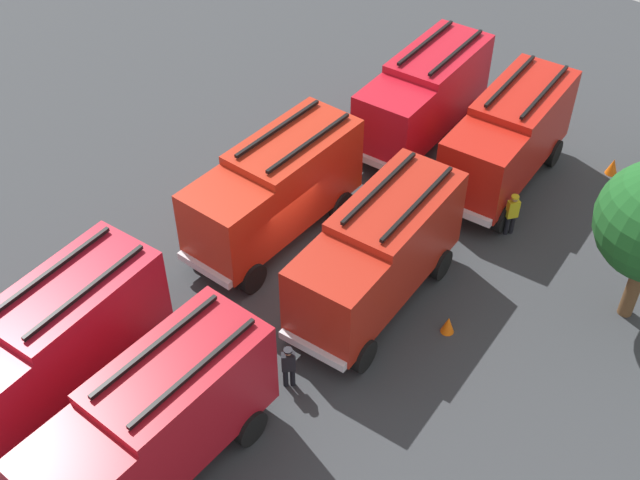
{
  "coord_description": "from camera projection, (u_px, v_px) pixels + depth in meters",
  "views": [
    {
      "loc": [
        14.98,
        13.28,
        19.45
      ],
      "look_at": [
        0.0,
        0.0,
        1.4
      ],
      "focal_mm": 44.87,
      "sensor_mm": 36.0,
      "label": 1
    }
  ],
  "objects": [
    {
      "name": "firefighter_0",
      "position": [
        461.0,
        140.0,
        32.23
      ],
      "size": [
        0.28,
        0.44,
        1.6
      ],
      "rotation": [
        0.0,
        0.0,
        6.19
      ],
      "color": "black",
      "rests_on": "ground"
    },
    {
      "name": "traffic_cone_1",
      "position": [
        613.0,
        166.0,
        31.79
      ],
      "size": [
        0.48,
        0.48,
        0.69
      ],
      "primitive_type": "cone",
      "color": "#F2600C",
      "rests_on": "ground"
    },
    {
      "name": "fire_truck_0",
      "position": [
        424.0,
        95.0,
        32.37
      ],
      "size": [
        7.42,
        3.39,
        3.88
      ],
      "rotation": [
        0.0,
        0.0,
        0.11
      ],
      "color": "#AD121F",
      "rests_on": "ground"
    },
    {
      "name": "fire_truck_4",
      "position": [
        378.0,
        253.0,
        25.38
      ],
      "size": [
        7.44,
        3.43,
        3.88
      ],
      "rotation": [
        0.0,
        0.0,
        0.12
      ],
      "color": "maroon",
      "rests_on": "ground"
    },
    {
      "name": "fire_truck_3",
      "position": [
        509.0,
        136.0,
        30.18
      ],
      "size": [
        7.45,
        3.48,
        3.88
      ],
      "rotation": [
        0.0,
        0.0,
        0.13
      ],
      "color": "#A5180F",
      "rests_on": "ground"
    },
    {
      "name": "firefighter_3",
      "position": [
        289.0,
        366.0,
        23.58
      ],
      "size": [
        0.47,
        0.46,
        1.63
      ],
      "rotation": [
        0.0,
        0.0,
        0.82
      ],
      "color": "black",
      "rests_on": "ground"
    },
    {
      "name": "fire_truck_1",
      "position": [
        275.0,
        188.0,
        27.84
      ],
      "size": [
        7.31,
        3.05,
        3.88
      ],
      "rotation": [
        0.0,
        0.0,
        0.05
      ],
      "color": "#A82312",
      "rests_on": "ground"
    },
    {
      "name": "fire_truck_2",
      "position": [
        53.0,
        343.0,
        22.59
      ],
      "size": [
        7.44,
        3.44,
        3.88
      ],
      "rotation": [
        0.0,
        0.0,
        0.12
      ],
      "color": "#A31222",
      "rests_on": "ground"
    },
    {
      "name": "ground_plane",
      "position": [
        320.0,
        270.0,
        27.9
      ],
      "size": [
        54.3,
        54.3,
        0.0
      ],
      "primitive_type": "plane",
      "color": "#2D3033"
    },
    {
      "name": "fire_truck_5",
      "position": [
        153.0,
        424.0,
        20.58
      ],
      "size": [
        7.31,
        3.05,
        3.88
      ],
      "rotation": [
        0.0,
        0.0,
        0.05
      ],
      "color": "maroon",
      "rests_on": "ground"
    },
    {
      "name": "firefighter_4",
      "position": [
        512.0,
        213.0,
        28.68
      ],
      "size": [
        0.48,
        0.43,
        1.74
      ],
      "rotation": [
        0.0,
        0.0,
        4.13
      ],
      "color": "black",
      "rests_on": "ground"
    },
    {
      "name": "traffic_cone_0",
      "position": [
        448.0,
        325.0,
        25.57
      ],
      "size": [
        0.44,
        0.44,
        0.63
      ],
      "primitive_type": "cone",
      "color": "#F2600C",
      "rests_on": "ground"
    },
    {
      "name": "traffic_cone_2",
      "position": [
        385.0,
        191.0,
        30.67
      ],
      "size": [
        0.45,
        0.45,
        0.64
      ],
      "primitive_type": "cone",
      "color": "#F2600C",
      "rests_on": "ground"
    },
    {
      "name": "firefighter_2",
      "position": [
        406.0,
        73.0,
        35.85
      ],
      "size": [
        0.46,
        0.47,
        1.81
      ],
      "rotation": [
        0.0,
        0.0,
        5.52
      ],
      "color": "black",
      "rests_on": "ground"
    }
  ]
}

